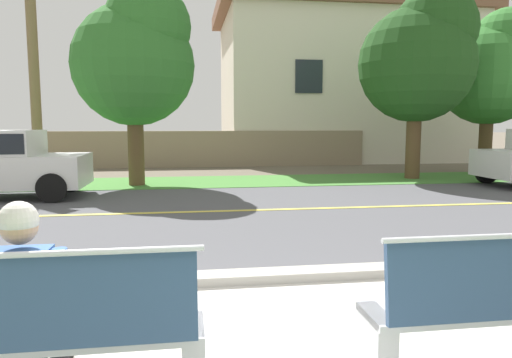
# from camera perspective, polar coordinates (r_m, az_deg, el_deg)

# --- Properties ---
(ground_plane) EXTENTS (140.00, 140.00, 0.00)m
(ground_plane) POSITION_cam_1_polar(r_m,az_deg,el_deg) (10.70, -4.98, -2.44)
(ground_plane) COLOR #665B4C
(curb_edge) EXTENTS (44.00, 0.30, 0.11)m
(curb_edge) POSITION_cam_1_polar(r_m,az_deg,el_deg) (5.21, -1.06, -11.71)
(curb_edge) COLOR #ADA89E
(curb_edge) RESTS_ON ground_plane
(street_asphalt) EXTENTS (52.00, 8.00, 0.01)m
(street_asphalt) POSITION_cam_1_polar(r_m,az_deg,el_deg) (9.23, -4.40, -3.89)
(street_asphalt) COLOR #515156
(street_asphalt) RESTS_ON ground_plane
(road_centre_line) EXTENTS (48.00, 0.14, 0.01)m
(road_centre_line) POSITION_cam_1_polar(r_m,az_deg,el_deg) (9.23, -4.40, -3.86)
(road_centre_line) COLOR #E0CC4C
(road_centre_line) RESTS_ON ground_plane
(far_verge_grass) EXTENTS (48.00, 2.80, 0.02)m
(far_verge_grass) POSITION_cam_1_polar(r_m,az_deg,el_deg) (13.85, -5.79, -0.32)
(far_verge_grass) COLOR #478438
(far_verge_grass) RESTS_ON ground_plane
(bench_left) EXTENTS (2.07, 0.48, 1.01)m
(bench_left) POSITION_cam_1_polar(r_m,az_deg,el_deg) (3.21, -25.88, -16.63)
(bench_left) COLOR silver
(bench_left) RESTS_ON ground_plane
(seated_person_blue) EXTENTS (0.52, 0.68, 1.25)m
(seated_person_blue) POSITION_cam_1_polar(r_m,az_deg,el_deg) (3.30, -25.67, -12.08)
(seated_person_blue) COLOR black
(seated_person_blue) RESTS_ON ground_plane
(shade_tree_far_left) EXTENTS (3.24, 3.24, 5.35)m
(shade_tree_far_left) POSITION_cam_1_polar(r_m,az_deg,el_deg) (13.39, -14.10, 14.14)
(shade_tree_far_left) COLOR brown
(shade_tree_far_left) RESTS_ON ground_plane
(shade_tree_left) EXTENTS (3.45, 3.45, 5.68)m
(shade_tree_left) POSITION_cam_1_polar(r_m,az_deg,el_deg) (15.42, 19.20, 13.77)
(shade_tree_left) COLOR brown
(shade_tree_left) RESTS_ON ground_plane
(shade_tree_centre) EXTENTS (3.29, 3.29, 5.43)m
(shade_tree_centre) POSITION_cam_1_polar(r_m,az_deg,el_deg) (18.00, 26.63, 11.85)
(shade_tree_centre) COLOR brown
(shade_tree_centre) RESTS_ON ground_plane
(garden_wall) EXTENTS (13.00, 0.36, 1.40)m
(garden_wall) POSITION_cam_1_polar(r_m,az_deg,el_deg) (18.62, -6.63, 3.60)
(garden_wall) COLOR gray
(garden_wall) RESTS_ON ground_plane
(house_across_street) EXTENTS (11.72, 6.91, 7.02)m
(house_across_street) POSITION_cam_1_polar(r_m,az_deg,el_deg) (23.06, 10.26, 11.23)
(house_across_street) COLOR beige
(house_across_street) RESTS_ON ground_plane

